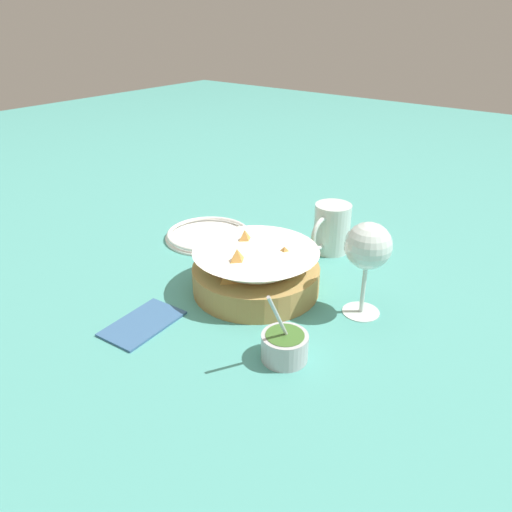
# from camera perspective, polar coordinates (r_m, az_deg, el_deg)

# --- Properties ---
(ground_plane) EXTENTS (4.00, 4.00, 0.00)m
(ground_plane) POSITION_cam_1_polar(r_m,az_deg,el_deg) (0.89, -0.95, -3.93)
(ground_plane) COLOR teal
(food_basket) EXTENTS (0.22, 0.22, 0.10)m
(food_basket) POSITION_cam_1_polar(r_m,az_deg,el_deg) (0.88, -0.02, -1.78)
(food_basket) COLOR #B2894C
(food_basket) RESTS_ON ground_plane
(sauce_cup) EXTENTS (0.08, 0.07, 0.12)m
(sauce_cup) POSITION_cam_1_polar(r_m,az_deg,el_deg) (0.72, 3.29, -10.15)
(sauce_cup) COLOR #B7B7BC
(sauce_cup) RESTS_ON ground_plane
(wine_glass) EXTENTS (0.07, 0.07, 0.16)m
(wine_glass) POSITION_cam_1_polar(r_m,az_deg,el_deg) (0.79, 12.66, 0.83)
(wine_glass) COLOR silver
(wine_glass) RESTS_ON ground_plane
(beer_mug) EXTENTS (0.11, 0.07, 0.10)m
(beer_mug) POSITION_cam_1_polar(r_m,az_deg,el_deg) (1.03, 8.61, 2.97)
(beer_mug) COLOR silver
(beer_mug) RESTS_ON ground_plane
(side_plate) EXTENTS (0.19, 0.19, 0.01)m
(side_plate) POSITION_cam_1_polar(r_m,az_deg,el_deg) (1.09, -5.47, 2.44)
(side_plate) COLOR white
(side_plate) RESTS_ON ground_plane
(napkin) EXTENTS (0.13, 0.09, 0.01)m
(napkin) POSITION_cam_1_polar(r_m,az_deg,el_deg) (0.82, -12.83, -7.42)
(napkin) COLOR #38608E
(napkin) RESTS_ON ground_plane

